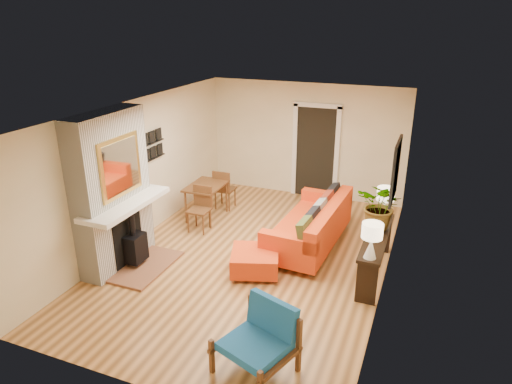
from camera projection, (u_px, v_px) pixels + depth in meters
The scene contains 10 objects.
room_shell at pixel (325, 153), 9.64m from camera, with size 6.50×6.50×6.50m.
fireplace at pixel (114, 195), 7.39m from camera, with size 1.09×1.68×2.60m.
sofa at pixel (314, 226), 8.26m from camera, with size 1.12×2.38×0.92m.
ottoman at pixel (255, 260), 7.46m from camera, with size 0.96×0.96×0.38m.
blue_chair at pixel (262, 335), 5.36m from camera, with size 1.02×1.01×0.84m.
dining_table at pixel (209, 192), 9.35m from camera, with size 0.70×1.64×0.88m.
console_table at pixel (376, 243), 7.25m from camera, with size 0.34×1.85×0.72m.
lamp_near at pixel (372, 237), 6.40m from camera, with size 0.30×0.30×0.54m.
lamp_far at pixel (385, 199), 7.72m from camera, with size 0.30×0.30×0.54m.
houseplant at pixel (381, 206), 7.28m from camera, with size 0.72×0.62×0.80m, color #1E5919.
Camera 1 is at (2.68, -6.52, 3.97)m, focal length 32.00 mm.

